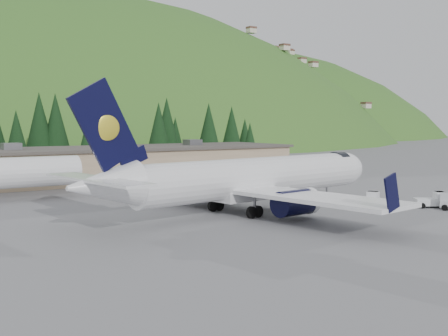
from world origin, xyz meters
TOP-DOWN VIEW (x-y plane):
  - ground at (0.00, 0.00)m, footprint 600.00×600.00m
  - airliner at (-1.10, -0.15)m, footprint 37.90×35.68m
  - baggage_tug_a at (12.92, -3.69)m, footprint 3.01×2.53m
  - baggage_tug_b at (17.07, -8.41)m, footprint 3.48×3.10m
  - terminal_building at (-5.01, 38.00)m, footprint 71.00×17.00m
  - ramp_worker at (13.23, -5.92)m, footprint 0.75×0.65m
  - tree_line at (-5.94, 61.11)m, footprint 112.95×19.71m
  - hills at (53.34, 207.38)m, footprint 614.00×330.00m

SIDE VIEW (x-z plane):
  - hills at x=53.34m, z-range -232.80..67.20m
  - ground at x=0.00m, z-range 0.00..0.00m
  - baggage_tug_a at x=12.92m, z-range -0.08..1.36m
  - baggage_tug_b at x=17.07m, z-range -0.09..1.59m
  - ramp_worker at x=13.23m, z-range 0.00..1.73m
  - terminal_building at x=-5.01m, z-range -0.43..5.67m
  - airliner at x=-1.10m, z-range -2.94..9.64m
  - tree_line at x=-5.94m, z-range 0.31..14.40m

